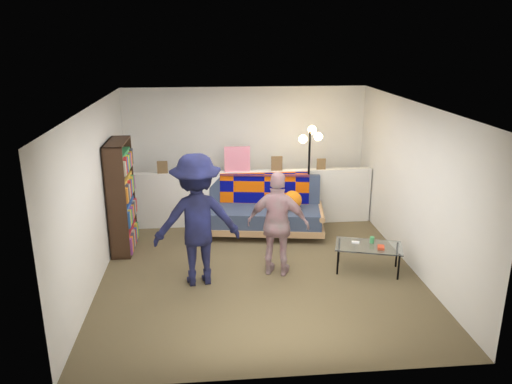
% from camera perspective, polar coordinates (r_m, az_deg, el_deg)
% --- Properties ---
extents(ground, '(5.00, 5.00, 0.00)m').
position_cam_1_polar(ground, '(7.50, 0.29, -8.60)').
color(ground, brown).
rests_on(ground, ground).
extents(room_shell, '(4.60, 5.05, 2.45)m').
position_cam_1_polar(room_shell, '(7.38, -0.05, 4.77)').
color(room_shell, silver).
rests_on(room_shell, ground).
extents(half_wall_ledge, '(4.45, 0.15, 1.00)m').
position_cam_1_polar(half_wall_ledge, '(8.97, -0.84, -0.66)').
color(half_wall_ledge, silver).
rests_on(half_wall_ledge, ground).
extents(ledge_decor, '(2.97, 0.02, 0.45)m').
position_cam_1_polar(ledge_decor, '(8.75, -2.33, 3.47)').
color(ledge_decor, brown).
rests_on(ledge_decor, half_wall_ledge).
extents(futon_sofa, '(2.16, 1.25, 0.88)m').
position_cam_1_polar(futon_sofa, '(8.63, 1.03, -2.06)').
color(futon_sofa, '#AD8054').
rests_on(futon_sofa, ground).
extents(bookshelf, '(0.29, 0.88, 1.76)m').
position_cam_1_polar(bookshelf, '(8.12, -15.13, -0.89)').
color(bookshelf, black).
rests_on(bookshelf, ground).
extents(coffee_table, '(1.05, 0.76, 0.49)m').
position_cam_1_polar(coffee_table, '(7.44, 12.78, -6.18)').
color(coffee_table, black).
rests_on(coffee_table, ground).
extents(floor_lamp, '(0.37, 0.34, 1.82)m').
position_cam_1_polar(floor_lamp, '(8.68, 6.19, 4.01)').
color(floor_lamp, black).
rests_on(floor_lamp, ground).
extents(person_left, '(1.27, 0.85, 1.83)m').
position_cam_1_polar(person_left, '(6.78, -6.77, -3.20)').
color(person_left, black).
rests_on(person_left, ground).
extents(person_right, '(0.96, 0.63, 1.51)m').
position_cam_1_polar(person_right, '(7.03, 2.54, -3.71)').
color(person_right, '#D18793').
rests_on(person_right, ground).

